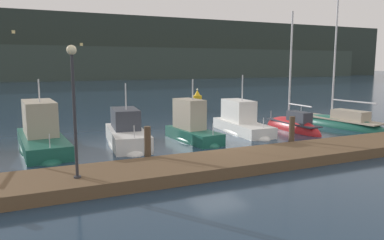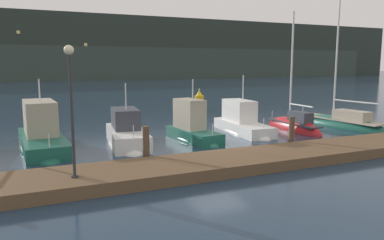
{
  "view_description": "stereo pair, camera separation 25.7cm",
  "coord_description": "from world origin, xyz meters",
  "px_view_note": "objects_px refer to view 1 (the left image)",
  "views": [
    {
      "loc": [
        -8.38,
        -15.37,
        4.21
      ],
      "look_at": [
        0.0,
        2.95,
        1.2
      ],
      "focal_mm": 35.0,
      "sensor_mm": 36.0,
      "label": 1
    },
    {
      "loc": [
        -8.14,
        -15.48,
        4.21
      ],
      "look_at": [
        0.0,
        2.95,
        1.2
      ],
      "focal_mm": 35.0,
      "sensor_mm": 36.0,
      "label": 2
    }
  ],
  "objects_px": {
    "motorboat_berth_5": "(242,127)",
    "dock_lamppost": "(73,91)",
    "motorboat_berth_2": "(42,140)",
    "sailboat_berth_6": "(293,128)",
    "sailboat_berth_7": "(339,125)",
    "motorboat_berth_4": "(192,133)",
    "motorboat_berth_3": "(127,138)",
    "channel_buoy": "(197,102)"
  },
  "relations": [
    {
      "from": "motorboat_berth_4",
      "to": "dock_lamppost",
      "type": "height_order",
      "value": "dock_lamppost"
    },
    {
      "from": "motorboat_berth_2",
      "to": "channel_buoy",
      "type": "relative_size",
      "value": 3.5
    },
    {
      "from": "motorboat_berth_5",
      "to": "sailboat_berth_7",
      "type": "height_order",
      "value": "sailboat_berth_7"
    },
    {
      "from": "motorboat_berth_3",
      "to": "motorboat_berth_5",
      "type": "height_order",
      "value": "motorboat_berth_5"
    },
    {
      "from": "motorboat_berth_2",
      "to": "sailboat_berth_6",
      "type": "xyz_separation_m",
      "value": [
        15.0,
        -0.92,
        -0.36
      ]
    },
    {
      "from": "motorboat_berth_2",
      "to": "dock_lamppost",
      "type": "height_order",
      "value": "dock_lamppost"
    },
    {
      "from": "motorboat_berth_5",
      "to": "dock_lamppost",
      "type": "xyz_separation_m",
      "value": [
        -10.84,
        -7.05,
        2.98
      ]
    },
    {
      "from": "motorboat_berth_5",
      "to": "sailboat_berth_6",
      "type": "bearing_deg",
      "value": -12.18
    },
    {
      "from": "motorboat_berth_3",
      "to": "dock_lamppost",
      "type": "bearing_deg",
      "value": -117.69
    },
    {
      "from": "sailboat_berth_6",
      "to": "dock_lamppost",
      "type": "bearing_deg",
      "value": -156.12
    },
    {
      "from": "dock_lamppost",
      "to": "sailboat_berth_7",
      "type": "bearing_deg",
      "value": 18.78
    },
    {
      "from": "motorboat_berth_3",
      "to": "motorboat_berth_5",
      "type": "bearing_deg",
      "value": 4.49
    },
    {
      "from": "motorboat_berth_3",
      "to": "motorboat_berth_4",
      "type": "xyz_separation_m",
      "value": [
        3.6,
        -0.45,
        0.1
      ]
    },
    {
      "from": "motorboat_berth_5",
      "to": "sailboat_berth_6",
      "type": "relative_size",
      "value": 0.7
    },
    {
      "from": "sailboat_berth_7",
      "to": "motorboat_berth_4",
      "type": "bearing_deg",
      "value": -179.28
    },
    {
      "from": "motorboat_berth_2",
      "to": "motorboat_berth_5",
      "type": "relative_size",
      "value": 1.22
    },
    {
      "from": "motorboat_berth_2",
      "to": "channel_buoy",
      "type": "distance_m",
      "value": 17.57
    },
    {
      "from": "motorboat_berth_4",
      "to": "sailboat_berth_6",
      "type": "xyz_separation_m",
      "value": [
        7.26,
        0.3,
        -0.32
      ]
    },
    {
      "from": "sailboat_berth_6",
      "to": "dock_lamppost",
      "type": "xyz_separation_m",
      "value": [
        -14.25,
        -6.31,
        3.23
      ]
    },
    {
      "from": "motorboat_berth_2",
      "to": "motorboat_berth_5",
      "type": "height_order",
      "value": "motorboat_berth_5"
    },
    {
      "from": "sailboat_berth_6",
      "to": "sailboat_berth_7",
      "type": "bearing_deg",
      "value": -2.38
    },
    {
      "from": "motorboat_berth_3",
      "to": "dock_lamppost",
      "type": "relative_size",
      "value": 1.32
    },
    {
      "from": "motorboat_berth_3",
      "to": "motorboat_berth_4",
      "type": "bearing_deg",
      "value": -7.12
    },
    {
      "from": "motorboat_berth_2",
      "to": "sailboat_berth_6",
      "type": "height_order",
      "value": "sailboat_berth_6"
    },
    {
      "from": "motorboat_berth_3",
      "to": "channel_buoy",
      "type": "distance_m",
      "value": 15.14
    },
    {
      "from": "motorboat_berth_3",
      "to": "dock_lamppost",
      "type": "distance_m",
      "value": 7.89
    },
    {
      "from": "motorboat_berth_2",
      "to": "motorboat_berth_3",
      "type": "relative_size",
      "value": 1.23
    },
    {
      "from": "sailboat_berth_7",
      "to": "channel_buoy",
      "type": "xyz_separation_m",
      "value": [
        -5.05,
        11.97,
        0.64
      ]
    },
    {
      "from": "motorboat_berth_2",
      "to": "motorboat_berth_5",
      "type": "xyz_separation_m",
      "value": [
        11.59,
        -0.18,
        -0.12
      ]
    },
    {
      "from": "motorboat_berth_4",
      "to": "sailboat_berth_6",
      "type": "relative_size",
      "value": 0.57
    },
    {
      "from": "sailboat_berth_7",
      "to": "motorboat_berth_5",
      "type": "bearing_deg",
      "value": 172.96
    },
    {
      "from": "motorboat_berth_5",
      "to": "channel_buoy",
      "type": "height_order",
      "value": "motorboat_berth_5"
    },
    {
      "from": "sailboat_berth_7",
      "to": "dock_lamppost",
      "type": "height_order",
      "value": "sailboat_berth_7"
    },
    {
      "from": "motorboat_berth_4",
      "to": "channel_buoy",
      "type": "xyz_separation_m",
      "value": [
        6.05,
        12.11,
        0.32
      ]
    },
    {
      "from": "motorboat_berth_2",
      "to": "motorboat_berth_3",
      "type": "bearing_deg",
      "value": -10.51
    },
    {
      "from": "motorboat_berth_4",
      "to": "motorboat_berth_3",
      "type": "bearing_deg",
      "value": 172.88
    },
    {
      "from": "motorboat_berth_3",
      "to": "channel_buoy",
      "type": "height_order",
      "value": "motorboat_berth_3"
    },
    {
      "from": "sailboat_berth_6",
      "to": "sailboat_berth_7",
      "type": "distance_m",
      "value": 3.84
    },
    {
      "from": "motorboat_berth_5",
      "to": "sailboat_berth_6",
      "type": "xyz_separation_m",
      "value": [
        3.41,
        -0.74,
        -0.24
      ]
    },
    {
      "from": "motorboat_berth_4",
      "to": "dock_lamppost",
      "type": "bearing_deg",
      "value": -139.31
    },
    {
      "from": "sailboat_berth_7",
      "to": "channel_buoy",
      "type": "distance_m",
      "value": 13.01
    },
    {
      "from": "dock_lamppost",
      "to": "motorboat_berth_3",
      "type": "bearing_deg",
      "value": 62.31
    }
  ]
}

